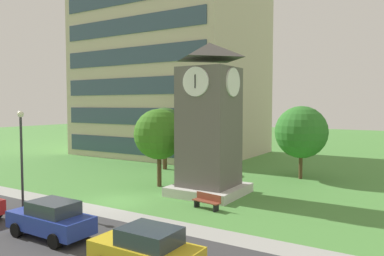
{
  "coord_description": "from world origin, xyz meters",
  "views": [
    {
      "loc": [
        16.14,
        -17.18,
        6.02
      ],
      "look_at": [
        1.97,
        5.7,
        4.35
      ],
      "focal_mm": 35.12,
      "sensor_mm": 36.0,
      "label": 1
    }
  ],
  "objects": [
    {
      "name": "street_asphalt",
      "position": [
        0.0,
        -6.51,
        0.0
      ],
      "size": [
        120.0,
        7.2,
        0.01
      ],
      "primitive_type": "cube",
      "color": "#38383A",
      "rests_on": "ground"
    },
    {
      "name": "tree_by_building",
      "position": [
        -0.34,
        4.84,
        3.86
      ],
      "size": [
        3.71,
        3.71,
        5.73
      ],
      "color": "#513823",
      "rests_on": "ground"
    },
    {
      "name": "office_building",
      "position": [
        -10.56,
        21.27,
        14.4
      ],
      "size": [
        20.27,
        15.65,
        28.8
      ],
      "color": "beige",
      "rests_on": "ground"
    },
    {
      "name": "parked_car_yellow",
      "position": [
        7.89,
        -6.96,
        0.86
      ],
      "size": [
        4.08,
        1.97,
        1.69
      ],
      "color": "gold",
      "rests_on": "ground"
    },
    {
      "name": "street_lamp",
      "position": [
        -3.92,
        -3.84,
        3.52
      ],
      "size": [
        0.36,
        0.36,
        5.65
      ],
      "color": "#333338",
      "rests_on": "ground"
    },
    {
      "name": "tree_near_tower",
      "position": [
        7.72,
        13.22,
        3.81
      ],
      "size": [
        4.23,
        4.23,
        5.93
      ],
      "color": "#513823",
      "rests_on": "ground"
    },
    {
      "name": "parked_car_blue",
      "position": [
        1.91,
        -6.34,
        0.86
      ],
      "size": [
        4.27,
        1.91,
        1.69
      ],
      "color": "#23389E",
      "rests_on": "ground"
    },
    {
      "name": "park_bench",
      "position": [
        5.63,
        1.43,
        0.46
      ],
      "size": [
        1.86,
        0.8,
        0.88
      ],
      "color": "brown",
      "rests_on": "ground"
    },
    {
      "name": "ground_plane",
      "position": [
        0.0,
        0.0,
        0.0
      ],
      "size": [
        160.0,
        160.0,
        0.0
      ],
      "primitive_type": "plane",
      "color": "#4C893D"
    },
    {
      "name": "kerb_strip",
      "position": [
        0.0,
        -2.11,
        0.0
      ],
      "size": [
        120.0,
        1.6,
        0.01
      ],
      "primitive_type": "cube",
      "color": "#9E9E99",
      "rests_on": "ground"
    },
    {
      "name": "tree_streetside",
      "position": [
        -4.38,
        11.11,
        4.06
      ],
      "size": [
        3.38,
        3.38,
        5.78
      ],
      "color": "#513823",
      "rests_on": "ground"
    },
    {
      "name": "clock_tower",
      "position": [
        3.94,
        4.7,
        4.51
      ],
      "size": [
        4.54,
        4.54,
        10.12
      ],
      "color": "#605B56",
      "rests_on": "ground"
    }
  ]
}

